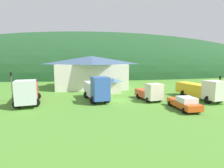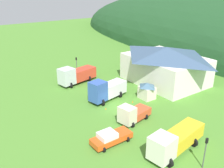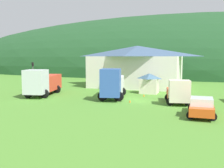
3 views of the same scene
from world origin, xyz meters
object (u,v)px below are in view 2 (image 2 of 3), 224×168
(depot_building, at_px, (166,64))
(service_pickup_orange, at_px, (111,138))
(box_truck_blue, at_px, (106,90))
(traffic_cone_mid_row, at_px, (106,109))
(heavy_rig_striped, at_px, (175,140))
(traffic_cone_near_pickup, at_px, (133,103))
(tow_truck_silver, at_px, (76,75))
(light_truck_cream, at_px, (132,114))
(play_shed_cream, at_px, (147,90))
(traffic_light_east, at_px, (205,150))
(traffic_light_west, at_px, (77,66))

(depot_building, bearing_deg, service_pickup_orange, -62.38)
(box_truck_blue, relative_size, traffic_cone_mid_row, 12.29)
(heavy_rig_striped, xyz_separation_m, traffic_cone_near_pickup, (-12.48, 4.37, -1.59))
(box_truck_blue, xyz_separation_m, heavy_rig_striped, (15.75, -1.44, -0.24))
(tow_truck_silver, relative_size, light_truck_cream, 1.51)
(play_shed_cream, distance_m, service_pickup_orange, 14.03)
(depot_building, xyz_separation_m, traffic_cone_mid_row, (3.01, -15.83, -3.57))
(tow_truck_silver, distance_m, service_pickup_orange, 20.60)
(depot_building, xyz_separation_m, box_truck_blue, (0.28, -13.89, -1.74))
(depot_building, xyz_separation_m, light_truck_cream, (8.14, -14.86, -2.31))
(box_truck_blue, distance_m, traffic_cone_near_pickup, 4.76)
(play_shed_cream, relative_size, box_truck_blue, 0.38)
(depot_building, height_order, box_truck_blue, depot_building)
(depot_building, height_order, traffic_cone_mid_row, depot_building)
(play_shed_cream, relative_size, heavy_rig_striped, 0.32)
(depot_building, distance_m, service_pickup_orange, 22.96)
(play_shed_cream, distance_m, traffic_light_east, 17.28)
(traffic_cone_near_pickup, bearing_deg, traffic_light_east, -13.55)
(tow_truck_silver, relative_size, heavy_rig_striped, 0.93)
(tow_truck_silver, height_order, light_truck_cream, tow_truck_silver)
(play_shed_cream, relative_size, light_truck_cream, 0.53)
(light_truck_cream, height_order, traffic_light_west, traffic_light_west)
(heavy_rig_striped, bearing_deg, box_truck_blue, -103.99)
(tow_truck_silver, relative_size, service_pickup_orange, 1.56)
(heavy_rig_striped, bearing_deg, tow_truck_silver, -100.64)
(traffic_cone_near_pickup, height_order, traffic_cone_mid_row, traffic_cone_near_pickup)
(tow_truck_silver, xyz_separation_m, service_pickup_orange, (19.77, -5.69, -0.94))
(tow_truck_silver, bearing_deg, light_truck_cream, 76.72)
(depot_building, distance_m, tow_truck_silver, 17.28)
(service_pickup_orange, bearing_deg, traffic_cone_near_pickup, -143.39)
(tow_truck_silver, xyz_separation_m, heavy_rig_striped, (25.24, -0.82, -0.18))
(depot_building, bearing_deg, play_shed_cream, -65.54)
(traffic_light_west, bearing_deg, traffic_light_east, -3.49)
(heavy_rig_striped, height_order, traffic_cone_mid_row, heavy_rig_striped)
(service_pickup_orange, xyz_separation_m, traffic_light_west, (-22.36, 7.30, 1.81))
(traffic_light_west, bearing_deg, traffic_cone_near_pickup, 7.20)
(depot_building, xyz_separation_m, service_pickup_orange, (10.57, -20.20, -2.74))
(tow_truck_silver, bearing_deg, depot_building, 135.50)
(light_truck_cream, bearing_deg, traffic_light_west, -106.31)
(traffic_light_east, bearing_deg, heavy_rig_striped, -171.42)
(traffic_light_west, distance_m, traffic_light_east, 31.37)
(depot_building, relative_size, traffic_light_east, 4.31)
(tow_truck_silver, bearing_deg, traffic_light_east, 77.30)
(light_truck_cream, relative_size, traffic_light_west, 1.22)
(service_pickup_orange, bearing_deg, tow_truck_silver, -106.64)
(traffic_light_east, xyz_separation_m, traffic_cone_mid_row, (-16.51, -1.02, -2.23))
(play_shed_cream, height_order, tow_truck_silver, tow_truck_silver)
(traffic_light_west, distance_m, traffic_cone_mid_row, 15.32)
(traffic_light_east, bearing_deg, depot_building, 142.82)
(tow_truck_silver, relative_size, traffic_cone_mid_row, 13.51)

